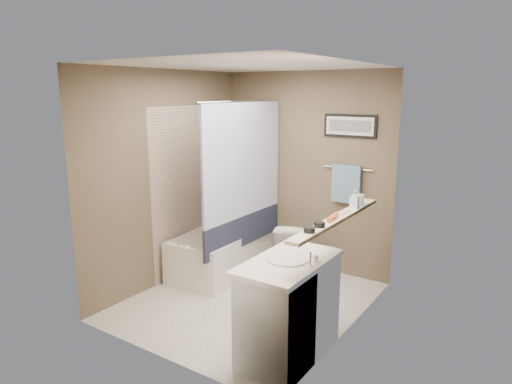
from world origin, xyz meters
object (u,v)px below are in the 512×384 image
Objects in this scene: toilet at (293,249)px; hair_brush_front at (333,217)px; candle_bowl_near at (309,230)px; vanity at (289,311)px; soap_bottle at (355,199)px; candle_bowl_far at (319,224)px; glass_jar at (360,200)px; bathtub at (224,250)px.

hair_brush_front is at bearing 110.46° from toilet.
candle_bowl_near is 0.42m from hair_brush_front.
vanity is 5.48× the size of soap_bottle.
candle_bowl_far is at bearing 37.24° from vanity.
candle_bowl_far reaches higher than toilet.
candle_bowl_near is 1.00× the size of candle_bowl_far.
candle_bowl_far is at bearing -90.00° from hair_brush_front.
glass_jar is (0.00, 1.03, 0.03)m from candle_bowl_near.
bathtub is 16.67× the size of candle_bowl_near.
glass_jar is at bearing 90.00° from candle_bowl_far.
soap_bottle reaches higher than glass_jar.
candle_bowl_far is 0.55× the size of soap_bottle.
toilet is 1.67m from vanity.
bathtub is 15.00× the size of glass_jar.
candle_bowl_far is at bearing -36.27° from bathtub.
hair_brush_front is 0.48m from soap_bottle.
toilet is at bearing 147.63° from soap_bottle.
glass_jar reaches higher than bathtub.
glass_jar is at bearing -12.10° from bathtub.
candle_bowl_far reaches higher than vanity.
hair_brush_front is at bearing -29.98° from bathtub.
glass_jar is at bearing 79.79° from vanity.
bathtub is 2.26m from candle_bowl_far.
glass_jar is (1.79, -0.21, 0.92)m from bathtub.
bathtub is 16.67× the size of candle_bowl_far.
candle_bowl_near reaches higher than toilet.
candle_bowl_near is at bearing -90.00° from candle_bowl_far.
soap_bottle is at bearing -16.14° from bathtub.
candle_bowl_far is (0.19, 0.14, 0.73)m from vanity.
soap_bottle is (0.00, 0.48, 0.06)m from hair_brush_front.
candle_bowl_far is (1.79, -1.07, 0.89)m from bathtub.
toilet is (0.82, 0.27, 0.09)m from bathtub.
bathtub is at bearing 143.34° from vanity.
vanity is at bearing -143.08° from candle_bowl_far.
hair_brush_front is at bearing 64.90° from vanity.
toilet is 1.43m from soap_bottle.
candle_bowl_near is at bearing -40.16° from bathtub.
vanity is at bearing 96.74° from toilet.
soap_bottle is at bearing 78.27° from vanity.
vanity is 10.00× the size of candle_bowl_far.
glass_jar reaches higher than vanity.
soap_bottle is at bearing -90.00° from glass_jar.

